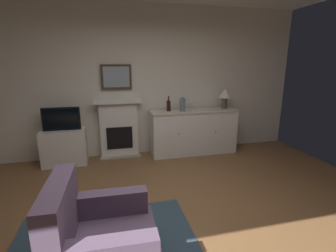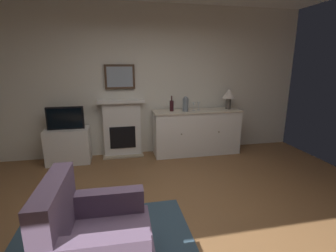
{
  "view_description": "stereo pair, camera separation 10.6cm",
  "coord_description": "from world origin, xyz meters",
  "views": [
    {
      "loc": [
        -0.67,
        -2.27,
        1.76
      ],
      "look_at": [
        0.04,
        0.63,
        1.0
      ],
      "focal_mm": 26.26,
      "sensor_mm": 36.0,
      "label": 1
    },
    {
      "loc": [
        -0.57,
        -2.29,
        1.76
      ],
      "look_at": [
        0.04,
        0.63,
        1.0
      ],
      "focal_mm": 26.26,
      "sensor_mm": 36.0,
      "label": 2
    }
  ],
  "objects": [
    {
      "name": "wine_bottle",
      "position": [
        0.44,
        2.21,
        0.99
      ],
      "size": [
        0.08,
        0.08,
        0.29
      ],
      "color": "#331419",
      "rests_on": "sideboard_cabinet"
    },
    {
      "name": "fireplace_unit",
      "position": [
        -0.5,
        2.37,
        0.55
      ],
      "size": [
        0.87,
        0.3,
        1.1
      ],
      "color": "white",
      "rests_on": "ground_plane"
    },
    {
      "name": "table_lamp",
      "position": [
        1.59,
        2.19,
        1.16
      ],
      "size": [
        0.26,
        0.26,
        0.4
      ],
      "color": "#4C4742",
      "rests_on": "sideboard_cabinet"
    },
    {
      "name": "wine_glass_left",
      "position": [
        0.86,
        2.15,
        1.0
      ],
      "size": [
        0.07,
        0.07,
        0.16
      ],
      "color": "silver",
      "rests_on": "sideboard_cabinet"
    },
    {
      "name": "wine_glass_center",
      "position": [
        0.97,
        2.2,
        1.0
      ],
      "size": [
        0.07,
        0.07,
        0.16
      ],
      "color": "silver",
      "rests_on": "sideboard_cabinet"
    },
    {
      "name": "vase_decorative",
      "position": [
        0.69,
        2.14,
        1.02
      ],
      "size": [
        0.11,
        0.11,
        0.28
      ],
      "color": "slate",
      "rests_on": "sideboard_cabinet"
    },
    {
      "name": "wall_rear",
      "position": [
        0.0,
        2.5,
        1.41
      ],
      "size": [
        6.29,
        0.06,
        2.83
      ],
      "primitive_type": "cube",
      "color": "silver",
      "rests_on": "ground_plane"
    },
    {
      "name": "tv_set",
      "position": [
        -1.48,
        2.18,
        0.83
      ],
      "size": [
        0.62,
        0.07,
        0.4
      ],
      "color": "black",
      "rests_on": "tv_cabinet"
    },
    {
      "name": "framed_picture",
      "position": [
        -0.5,
        2.41,
        1.52
      ],
      "size": [
        0.55,
        0.04,
        0.45
      ],
      "color": "#473323"
    },
    {
      "name": "armchair",
      "position": [
        -0.81,
        -0.52,
        0.38
      ],
      "size": [
        0.83,
        0.8,
        0.92
      ],
      "color": "#604C66",
      "rests_on": "ground_plane"
    },
    {
      "name": "ground_plane",
      "position": [
        0.0,
        0.0,
        -0.05
      ],
      "size": [
        6.29,
        5.06,
        0.1
      ],
      "primitive_type": "cube",
      "color": "brown",
      "rests_on": "ground"
    },
    {
      "name": "tv_cabinet",
      "position": [
        -1.48,
        2.21,
        0.32
      ],
      "size": [
        0.75,
        0.42,
        0.63
      ],
      "color": "white",
      "rests_on": "ground_plane"
    },
    {
      "name": "sideboard_cabinet",
      "position": [
        0.95,
        2.19,
        0.44
      ],
      "size": [
        1.72,
        0.49,
        0.88
      ],
      "color": "white",
      "rests_on": "ground_plane"
    }
  ]
}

